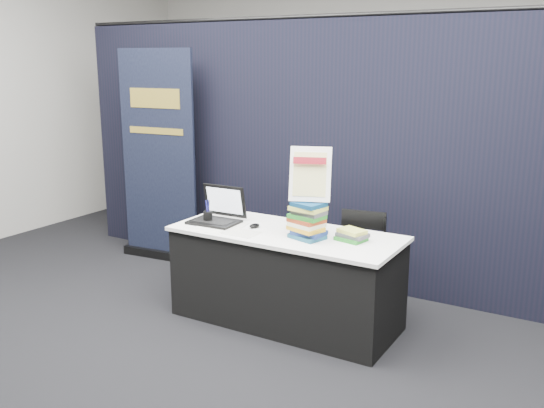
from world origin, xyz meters
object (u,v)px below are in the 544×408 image
at_px(info_sign, 310,175).
at_px(pullup_banner, 159,169).
at_px(display_table, 286,277).
at_px(book_stack_short, 351,235).
at_px(book_stack_tall, 308,220).
at_px(laptop, 218,214).
at_px(stacking_chair, 355,260).

xyz_separation_m(info_sign, pullup_banner, (-2.13, 0.76, -0.27)).
xyz_separation_m(display_table, book_stack_short, (0.53, 0.05, 0.42)).
bearing_deg(book_stack_short, book_stack_tall, -157.39).
bearing_deg(display_table, book_stack_short, 5.01).
bearing_deg(display_table, laptop, -176.39).
xyz_separation_m(display_table, info_sign, (0.23, -0.05, 0.85)).
xyz_separation_m(laptop, book_stack_short, (1.15, 0.09, -0.03)).
distance_m(display_table, laptop, 0.76).
bearing_deg(info_sign, display_table, 147.28).
distance_m(laptop, info_sign, 0.94).
bearing_deg(laptop, stacking_chair, 21.10).
height_order(book_stack_tall, stacking_chair, book_stack_tall).
bearing_deg(book_stack_short, stacking_chair, 106.69).
bearing_deg(display_table, info_sign, -11.85).
bearing_deg(info_sign, book_stack_tall, -110.87).
bearing_deg(book_stack_tall, book_stack_short, 22.61).
xyz_separation_m(book_stack_tall, pullup_banner, (-2.13, 0.79, 0.07)).
xyz_separation_m(display_table, book_stack_tall, (0.23, -0.08, 0.51)).
height_order(display_table, stacking_chair, stacking_chair).
bearing_deg(stacking_chair, info_sign, -121.81).
height_order(book_stack_tall, pullup_banner, pullup_banner).
bearing_deg(book_stack_short, laptop, -175.75).
relative_size(info_sign, pullup_banner, 0.19).
xyz_separation_m(book_stack_short, stacking_chair, (-0.11, 0.36, -0.32)).
relative_size(book_stack_short, pullup_banner, 0.11).
xyz_separation_m(book_stack_short, pullup_banner, (-2.43, 0.67, 0.16)).
bearing_deg(book_stack_tall, info_sign, 90.00).
bearing_deg(pullup_banner, info_sign, -24.92).
distance_m(book_stack_short, stacking_chair, 0.49).
xyz_separation_m(laptop, info_sign, (0.85, -0.01, 0.41)).
relative_size(book_stack_tall, info_sign, 0.68).
xyz_separation_m(book_stack_tall, info_sign, (0.00, 0.03, 0.34)).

